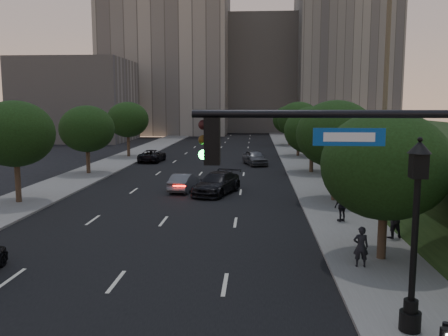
# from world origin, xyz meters

# --- Properties ---
(road_surface) EXTENTS (16.00, 140.00, 0.02)m
(road_surface) POSITION_xyz_m (0.00, 30.00, 0.01)
(road_surface) COLOR black
(road_surface) RESTS_ON ground
(sidewalk_right) EXTENTS (4.50, 140.00, 0.15)m
(sidewalk_right) POSITION_xyz_m (10.25, 30.00, 0.07)
(sidewalk_right) COLOR slate
(sidewalk_right) RESTS_ON ground
(sidewalk_left) EXTENTS (4.50, 140.00, 0.15)m
(sidewalk_left) POSITION_xyz_m (-10.25, 30.00, 0.07)
(sidewalk_left) COLOR slate
(sidewalk_left) RESTS_ON ground
(parapet_wall) EXTENTS (0.35, 90.00, 0.70)m
(parapet_wall) POSITION_xyz_m (13.50, 28.00, 4.35)
(parapet_wall) COLOR slate
(parapet_wall) RESTS_ON embankment
(office_block_left) EXTENTS (26.00, 20.00, 32.00)m
(office_block_left) POSITION_xyz_m (-14.00, 92.00, 16.00)
(office_block_left) COLOR gray
(office_block_left) RESTS_ON ground
(office_block_mid) EXTENTS (22.00, 18.00, 26.00)m
(office_block_mid) POSITION_xyz_m (6.00, 102.00, 13.00)
(office_block_mid) COLOR gray
(office_block_mid) RESTS_ON ground
(office_block_right) EXTENTS (20.00, 22.00, 36.00)m
(office_block_right) POSITION_xyz_m (24.00, 96.00, 18.00)
(office_block_right) COLOR gray
(office_block_right) RESTS_ON ground
(office_block_filler) EXTENTS (18.00, 16.00, 14.00)m
(office_block_filler) POSITION_xyz_m (-26.00, 70.00, 7.00)
(office_block_filler) COLOR gray
(office_block_filler) RESTS_ON ground
(tree_right_a) EXTENTS (5.20, 5.20, 6.24)m
(tree_right_a) POSITION_xyz_m (10.30, 8.00, 4.02)
(tree_right_a) COLOR #38281C
(tree_right_a) RESTS_ON ground
(tree_right_b) EXTENTS (5.20, 5.20, 6.74)m
(tree_right_b) POSITION_xyz_m (10.30, 20.00, 4.52)
(tree_right_b) COLOR #38281C
(tree_right_b) RESTS_ON ground
(tree_right_c) EXTENTS (5.20, 5.20, 6.24)m
(tree_right_c) POSITION_xyz_m (10.30, 33.00, 4.02)
(tree_right_c) COLOR #38281C
(tree_right_c) RESTS_ON ground
(tree_right_d) EXTENTS (5.20, 5.20, 6.74)m
(tree_right_d) POSITION_xyz_m (10.30, 47.00, 4.52)
(tree_right_d) COLOR #38281C
(tree_right_d) RESTS_ON ground
(tree_right_e) EXTENTS (5.20, 5.20, 6.24)m
(tree_right_e) POSITION_xyz_m (10.30, 62.00, 4.02)
(tree_right_e) COLOR #38281C
(tree_right_e) RESTS_ON ground
(tree_left_b) EXTENTS (5.00, 5.00, 6.71)m
(tree_left_b) POSITION_xyz_m (-10.30, 18.00, 4.58)
(tree_left_b) COLOR #38281C
(tree_left_b) RESTS_ON ground
(tree_left_c) EXTENTS (5.00, 5.00, 6.34)m
(tree_left_c) POSITION_xyz_m (-10.30, 31.00, 4.21)
(tree_left_c) COLOR #38281C
(tree_left_c) RESTS_ON ground
(tree_left_d) EXTENTS (5.00, 5.00, 6.71)m
(tree_left_d) POSITION_xyz_m (-10.30, 45.00, 4.58)
(tree_left_d) COLOR #38281C
(tree_left_d) RESTS_ON ground
(traffic_signal_mast) EXTENTS (5.68, 0.56, 7.00)m
(traffic_signal_mast) POSITION_xyz_m (8.09, -1.90, 3.67)
(traffic_signal_mast) COLOR black
(traffic_signal_mast) RESTS_ON ground
(street_lamp) EXTENTS (0.64, 0.64, 5.62)m
(street_lamp) POSITION_xyz_m (9.45, 1.62, 2.63)
(street_lamp) COLOR black
(street_lamp) RESTS_ON ground
(sedan_mid_left) EXTENTS (1.93, 4.19, 1.33)m
(sedan_mid_left) POSITION_xyz_m (-0.25, 23.30, 0.67)
(sedan_mid_left) COLOR #575A5E
(sedan_mid_left) RESTS_ON ground
(sedan_far_left) EXTENTS (2.53, 5.05, 1.37)m
(sedan_far_left) POSITION_xyz_m (-6.49, 40.88, 0.69)
(sedan_far_left) COLOR black
(sedan_far_left) RESTS_ON ground
(sedan_near_right) EXTENTS (3.73, 5.77, 1.56)m
(sedan_near_right) POSITION_xyz_m (2.30, 22.30, 0.78)
(sedan_near_right) COLOR black
(sedan_near_right) RESTS_ON ground
(sedan_far_right) EXTENTS (3.12, 5.03, 1.60)m
(sedan_far_right) POSITION_xyz_m (5.01, 38.82, 0.80)
(sedan_far_right) COLOR #4C4E52
(sedan_far_right) RESTS_ON ground
(pedestrian_a) EXTENTS (0.61, 0.41, 1.61)m
(pedestrian_a) POSITION_xyz_m (9.21, 6.90, 0.96)
(pedestrian_a) COLOR black
(pedestrian_a) RESTS_ON sidewalk_right
(pedestrian_b) EXTENTS (1.09, 0.96, 1.87)m
(pedestrian_b) POSITION_xyz_m (11.59, 11.09, 1.09)
(pedestrian_b) COLOR black
(pedestrian_b) RESTS_ON sidewalk_right
(pedestrian_c) EXTENTS (1.06, 0.83, 1.68)m
(pedestrian_c) POSITION_xyz_m (9.78, 14.15, 0.99)
(pedestrian_c) COLOR black
(pedestrian_c) RESTS_ON sidewalk_right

